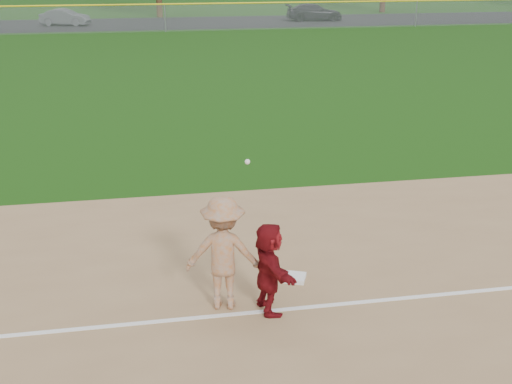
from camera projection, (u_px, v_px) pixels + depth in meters
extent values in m
plane|color=#18450D|center=(271.00, 288.00, 11.56)|extent=(160.00, 160.00, 0.00)
cube|color=white|center=(280.00, 310.00, 10.81)|extent=(60.00, 0.10, 0.01)
cube|color=black|center=(162.00, 23.00, 53.93)|extent=(120.00, 10.00, 0.01)
cube|color=white|center=(295.00, 278.00, 11.80)|extent=(0.49, 0.49, 0.08)
imported|color=#650B0F|center=(269.00, 268.00, 10.54)|extent=(0.65, 1.52, 1.59)
imported|color=#515358|center=(65.00, 17.00, 52.03)|extent=(4.17, 2.49, 1.30)
imported|color=black|center=(314.00, 12.00, 55.72)|extent=(4.98, 2.31, 1.41)
imported|color=gray|center=(223.00, 253.00, 10.62)|extent=(1.41, 1.00, 1.98)
sphere|color=white|center=(247.00, 162.00, 10.59)|extent=(0.09, 0.09, 0.09)
plane|color=#999EA0|center=(165.00, 18.00, 48.05)|extent=(110.00, 0.00, 110.00)
cylinder|color=yellow|center=(164.00, 4.00, 47.70)|extent=(110.00, 0.12, 0.12)
cylinder|color=gray|center=(165.00, 18.00, 48.05)|extent=(0.08, 0.08, 2.00)
cylinder|color=gray|center=(416.00, 14.00, 51.37)|extent=(0.08, 0.08, 2.00)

